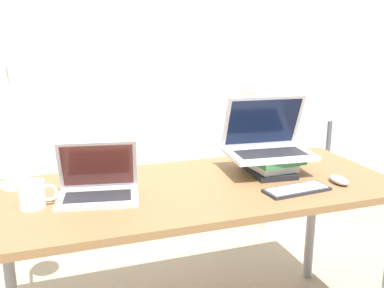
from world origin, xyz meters
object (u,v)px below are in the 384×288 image
object	(u,v)px
mouse	(339,180)
mini_fridge	(286,154)
laptop_left	(98,186)
book_stack	(269,163)
laptop_on_books	(267,143)
desk_lamp	(24,69)
mug	(33,195)
wireless_keyboard	(297,190)

from	to	relation	value
mouse	mini_fridge	world-z (taller)	mini_fridge
laptop_left	book_stack	size ratio (longest dim) A/B	1.16
laptop_left	laptop_on_books	distance (m)	0.77
laptop_left	mouse	world-z (taller)	laptop_left
laptop_on_books	desk_lamp	size ratio (longest dim) A/B	0.61
mug	mini_fridge	world-z (taller)	mini_fridge
mug	mini_fridge	xyz separation A→B (m)	(1.73, 1.14, -0.32)
book_stack	mug	distance (m)	1.00
book_stack	mouse	size ratio (longest dim) A/B	2.62
laptop_left	wireless_keyboard	bearing A→B (deg)	-14.40
wireless_keyboard	laptop_on_books	bearing A→B (deg)	89.67
book_stack	mouse	distance (m)	0.31
wireless_keyboard	desk_lamp	world-z (taller)	desk_lamp
wireless_keyboard	mouse	distance (m)	0.22
mug	book_stack	bearing A→B (deg)	4.55
book_stack	wireless_keyboard	distance (m)	0.26
laptop_on_books	mini_fridge	size ratio (longest dim) A/B	0.41
book_stack	mug	size ratio (longest dim) A/B	2.06
laptop_left	mini_fridge	distance (m)	1.89
desk_lamp	book_stack	bearing A→B (deg)	-8.34
mug	wireless_keyboard	bearing A→B (deg)	-9.87
laptop_left	desk_lamp	distance (m)	0.53
mouse	desk_lamp	world-z (taller)	desk_lamp
laptop_on_books	laptop_left	bearing A→B (deg)	-174.96
laptop_left	desk_lamp	bearing A→B (deg)	138.67
mug	mini_fridge	distance (m)	2.10
laptop_left	laptop_on_books	world-z (taller)	laptop_on_books
mouse	mug	xyz separation A→B (m)	(-1.21, 0.15, 0.03)
book_stack	desk_lamp	bearing A→B (deg)	171.66
laptop_on_books	mug	bearing A→B (deg)	-174.92
laptop_on_books	wireless_keyboard	world-z (taller)	laptop_on_books
laptop_left	book_stack	distance (m)	0.77
book_stack	laptop_on_books	distance (m)	0.09
laptop_left	mouse	distance (m)	0.99
book_stack	mini_fridge	xyz separation A→B (m)	(0.73, 1.06, -0.31)
book_stack	desk_lamp	world-z (taller)	desk_lamp
mini_fridge	book_stack	bearing A→B (deg)	-124.74
laptop_left	mug	size ratio (longest dim) A/B	2.39
desk_lamp	laptop_on_books	bearing A→B (deg)	-7.91
book_stack	wireless_keyboard	size ratio (longest dim) A/B	1.05
wireless_keyboard	mouse	world-z (taller)	mouse
laptop_on_books	mouse	world-z (taller)	laptop_on_books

